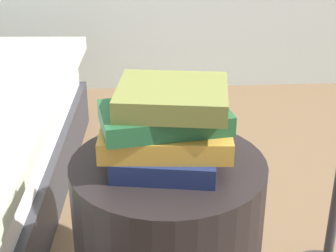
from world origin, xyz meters
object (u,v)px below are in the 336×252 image
Objects in this scene: book_forest at (164,117)px; book_olive at (172,97)px; book_ochre at (166,135)px; book_navy at (166,156)px.

book_forest is 0.05m from book_olive.
book_navy is at bearing -87.11° from book_ochre.
book_olive is at bearing 8.13° from book_forest.
book_navy is 0.83× the size of book_forest.
book_olive is (0.01, -0.00, 0.09)m from book_ochre.
book_ochre is 1.04× the size of book_forest.
book_forest is (-0.00, 0.00, 0.10)m from book_navy.
book_olive is at bearing 42.84° from book_navy.
book_ochre is 0.10m from book_olive.
book_navy is 0.96× the size of book_olive.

